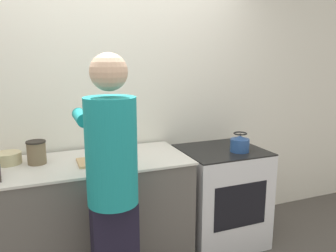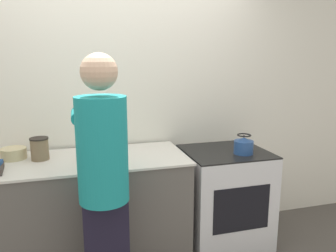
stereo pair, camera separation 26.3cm
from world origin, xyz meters
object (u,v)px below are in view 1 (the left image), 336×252
at_px(oven, 220,195).
at_px(cutting_board, 98,161).
at_px(kettle, 240,144).
at_px(bowl_prep, 8,158).
at_px(knife, 101,159).
at_px(canister_jar, 37,152).
at_px(person, 112,180).

relative_size(oven, cutting_board, 2.91).
relative_size(kettle, bowl_prep, 0.87).
relative_size(cutting_board, knife, 1.31).
relative_size(knife, canister_jar, 1.32).
height_order(person, cutting_board, person).
relative_size(person, bowl_prep, 8.86).
bearing_deg(oven, cutting_board, -177.85).
xyz_separation_m(cutting_board, kettle, (1.23, -0.08, 0.04)).
height_order(oven, bowl_prep, bowl_prep).
distance_m(oven, person, 1.34).
bearing_deg(bowl_prep, person, -48.28).
bearing_deg(bowl_prep, kettle, -9.09).
xyz_separation_m(knife, canister_jar, (-0.46, 0.13, 0.07)).
bearing_deg(canister_jar, person, -55.63).
relative_size(cutting_board, kettle, 1.80).
xyz_separation_m(person, canister_jar, (-0.43, 0.64, 0.05)).
bearing_deg(bowl_prep, cutting_board, -19.04).
height_order(person, kettle, person).
distance_m(person, canister_jar, 0.77).
bearing_deg(knife, kettle, 12.94).
bearing_deg(canister_jar, kettle, -7.43).
xyz_separation_m(oven, canister_jar, (-1.56, 0.10, 0.56)).
xyz_separation_m(cutting_board, canister_jar, (-0.44, 0.14, 0.08)).
xyz_separation_m(oven, kettle, (0.11, -0.12, 0.52)).
bearing_deg(kettle, canister_jar, 172.57).
bearing_deg(canister_jar, knife, -15.65).
xyz_separation_m(oven, bowl_prep, (-1.76, 0.18, 0.52)).
height_order(oven, kettle, kettle).
height_order(knife, bowl_prep, bowl_prep).
relative_size(person, kettle, 10.20).
xyz_separation_m(oven, person, (-1.12, -0.54, 0.51)).
height_order(oven, cutting_board, cutting_board).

